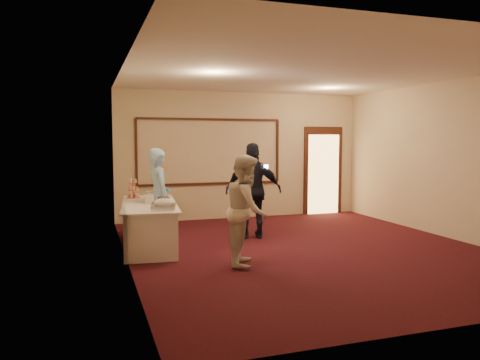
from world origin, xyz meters
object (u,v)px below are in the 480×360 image
object	(u,v)px
buffet_table	(149,225)
plate_stack_b	(151,196)
cupcake_stand	(133,191)
plate_stack_a	(149,199)
woman	(247,210)
guest	(254,191)
tart	(159,203)
man	(159,196)
pavlova_tray	(164,204)

from	to	relation	value
buffet_table	plate_stack_b	size ratio (longest dim) A/B	12.60
plate_stack_b	cupcake_stand	bearing A→B (deg)	123.00
plate_stack_a	buffet_table	bearing A→B (deg)	91.82
woman	guest	distance (m)	1.91
tart	guest	xyz separation A→B (m)	(1.86, 0.40, 0.11)
cupcake_stand	man	xyz separation A→B (m)	(0.38, -0.69, -0.05)
guest	plate_stack_a	bearing A→B (deg)	20.15
cupcake_stand	woman	size ratio (longest dim) A/B	0.24
plate_stack_b	man	world-z (taller)	man
tart	plate_stack_a	bearing A→B (deg)	116.43
man	pavlova_tray	bearing A→B (deg)	167.24
buffet_table	plate_stack_b	bearing A→B (deg)	76.67
pavlova_tray	cupcake_stand	distance (m)	1.68
pavlova_tray	plate_stack_a	distance (m)	0.78
pavlova_tray	woman	size ratio (longest dim) A/B	0.34
tart	pavlova_tray	bearing A→B (deg)	-89.45
pavlova_tray	tart	xyz separation A→B (m)	(-0.00, 0.52, -0.05)
plate_stack_a	guest	distance (m)	1.99
plate_stack_a	plate_stack_b	size ratio (longest dim) A/B	0.89
plate_stack_b	tart	xyz separation A→B (m)	(0.03, -0.68, -0.06)
buffet_table	woman	world-z (taller)	woman
plate_stack_a	tart	size ratio (longest dim) A/B	0.63
buffet_table	tart	world-z (taller)	tart
tart	woman	size ratio (longest dim) A/B	0.17
woman	man	bearing A→B (deg)	52.84
buffet_table	woman	bearing A→B (deg)	-52.72
tart	man	size ratio (longest dim) A/B	0.16
tart	guest	distance (m)	1.91
buffet_table	plate_stack_a	world-z (taller)	plate_stack_a
cupcake_stand	plate_stack_b	distance (m)	0.53
buffet_table	man	world-z (taller)	man
cupcake_stand	pavlova_tray	bearing A→B (deg)	-79.01
tart	man	xyz separation A→B (m)	(0.07, 0.44, 0.07)
plate_stack_a	guest	bearing A→B (deg)	4.46
cupcake_stand	tart	xyz separation A→B (m)	(0.31, -1.12, -0.11)
plate_stack_b	tart	distance (m)	0.69
buffet_table	plate_stack_a	xyz separation A→B (m)	(0.00, -0.03, 0.46)
buffet_table	plate_stack_a	distance (m)	0.46
buffet_table	pavlova_tray	xyz separation A→B (m)	(0.13, -0.80, 0.46)
cupcake_stand	plate_stack_b	bearing A→B (deg)	-57.00
man	guest	bearing A→B (deg)	-99.97
plate_stack_b	guest	xyz separation A→B (m)	(1.89, -0.28, 0.06)
cupcake_stand	man	bearing A→B (deg)	-60.85
cupcake_stand	man	size ratio (longest dim) A/B	0.23
buffet_table	guest	world-z (taller)	guest
buffet_table	man	xyz separation A→B (m)	(0.19, 0.16, 0.48)
man	plate_stack_b	bearing A→B (deg)	12.64
plate_stack_a	guest	size ratio (longest dim) A/B	0.10
cupcake_stand	plate_stack_a	size ratio (longest dim) A/B	2.26
plate_stack_b	man	size ratio (longest dim) A/B	0.11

